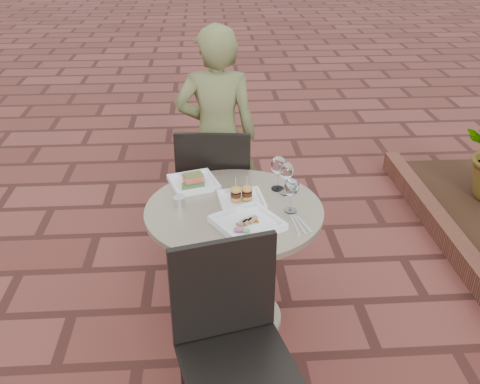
{
  "coord_description": "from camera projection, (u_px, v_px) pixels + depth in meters",
  "views": [
    {
      "loc": [
        -0.03,
        -2.44,
        2.07
      ],
      "look_at": [
        0.13,
        -0.11,
        0.82
      ],
      "focal_mm": 40.0,
      "sensor_mm": 36.0,
      "label": 1
    }
  ],
  "objects": [
    {
      "name": "cutlery_set",
      "position": [
        299.0,
        224.0,
        2.54
      ],
      "size": [
        0.12,
        0.2,
        0.0
      ],
      "primitive_type": null,
      "rotation": [
        0.0,
        0.0,
        0.21
      ],
      "color": "silver",
      "rests_on": "cafe_table"
    },
    {
      "name": "plate_sliders",
      "position": [
        241.0,
        198.0,
        2.72
      ],
      "size": [
        0.25,
        0.25,
        0.14
      ],
      "rotation": [
        0.0,
        0.0,
        0.13
      ],
      "color": "white",
      "rests_on": "cafe_table"
    },
    {
      "name": "wine_glass_far",
      "position": [
        286.0,
        171.0,
        2.77
      ],
      "size": [
        0.08,
        0.08,
        0.18
      ],
      "color": "white",
      "rests_on": "cafe_table"
    },
    {
      "name": "chair_near",
      "position": [
        232.0,
        334.0,
        2.15
      ],
      "size": [
        0.53,
        0.53,
        0.93
      ],
      "rotation": [
        0.0,
        0.0,
        0.25
      ],
      "color": "black",
      "rests_on": "ground"
    },
    {
      "name": "planter_curb",
      "position": [
        464.0,
        257.0,
        3.44
      ],
      "size": [
        0.12,
        3.0,
        0.15
      ],
      "primitive_type": "cube",
      "color": "brown",
      "rests_on": "ground"
    },
    {
      "name": "chair_far",
      "position": [
        215.0,
        185.0,
        3.3
      ],
      "size": [
        0.48,
        0.48,
        0.93
      ],
      "rotation": [
        0.0,
        0.0,
        3.04
      ],
      "color": "black",
      "rests_on": "ground"
    },
    {
      "name": "ground",
      "position": [
        217.0,
        308.0,
        3.12
      ],
      "size": [
        60.0,
        60.0,
        0.0
      ],
      "primitive_type": "plane",
      "color": "brown",
      "rests_on": "ground"
    },
    {
      "name": "wine_glass_right",
      "position": [
        292.0,
        188.0,
        2.6
      ],
      "size": [
        0.08,
        0.08,
        0.18
      ],
      "color": "white",
      "rests_on": "cafe_table"
    },
    {
      "name": "wine_glass_mid",
      "position": [
        278.0,
        166.0,
        2.8
      ],
      "size": [
        0.08,
        0.08,
        0.19
      ],
      "color": "white",
      "rests_on": "cafe_table"
    },
    {
      "name": "diner",
      "position": [
        217.0,
        137.0,
        3.51
      ],
      "size": [
        0.54,
        0.36,
        1.47
      ],
      "primitive_type": "imported",
      "rotation": [
        0.0,
        0.0,
        3.12
      ],
      "color": "brown",
      "rests_on": "ground"
    },
    {
      "name": "plate_tuna",
      "position": [
        247.0,
        223.0,
        2.53
      ],
      "size": [
        0.38,
        0.38,
        0.03
      ],
      "rotation": [
        0.0,
        0.0,
        0.52
      ],
      "color": "white",
      "rests_on": "cafe_table"
    },
    {
      "name": "cafe_table",
      "position": [
        234.0,
        249.0,
        2.8
      ],
      "size": [
        0.9,
        0.9,
        0.73
      ],
      "color": "gray",
      "rests_on": "ground"
    },
    {
      "name": "plate_salmon",
      "position": [
        193.0,
        182.0,
        2.9
      ],
      "size": [
        0.3,
        0.3,
        0.07
      ],
      "rotation": [
        0.0,
        0.0,
        0.31
      ],
      "color": "white",
      "rests_on": "cafe_table"
    },
    {
      "name": "steel_ramekin",
      "position": [
        179.0,
        201.0,
        2.7
      ],
      "size": [
        0.07,
        0.07,
        0.05
      ],
      "primitive_type": "cylinder",
      "rotation": [
        0.0,
        0.0,
        0.09
      ],
      "color": "silver",
      "rests_on": "cafe_table"
    }
  ]
}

